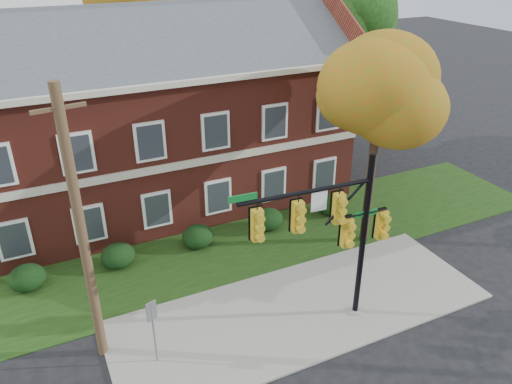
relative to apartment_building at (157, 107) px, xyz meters
name	(u,v)px	position (x,y,z in m)	size (l,w,h in m)	color
ground	(316,327)	(2.00, -11.95, -4.99)	(120.00, 120.00, 0.00)	black
sidewalk	(301,309)	(2.00, -10.95, -4.95)	(14.00, 5.00, 0.08)	gray
grass_strip	(246,243)	(2.00, -5.95, -4.97)	(30.00, 6.00, 0.04)	#193811
apartment_building	(157,107)	(0.00, 0.00, 0.00)	(18.80, 8.80, 9.74)	maroon
hedge_far_left	(27,278)	(-7.00, -5.25, -4.46)	(1.40, 1.26, 1.05)	black
hedge_left	(118,256)	(-3.50, -5.25, -4.46)	(1.40, 1.26, 1.05)	black
hedge_center	(198,237)	(0.00, -5.25, -4.46)	(1.40, 1.26, 1.05)	black
hedge_right	(268,219)	(3.50, -5.25, -4.46)	(1.40, 1.26, 1.05)	black
hedge_far_right	(331,204)	(7.00, -5.25, -4.46)	(1.40, 1.26, 1.05)	black
tree_near_right	(386,97)	(7.22, -8.09, 1.68)	(4.50, 4.25, 8.58)	black
tree_right_rear	(346,22)	(11.31, 0.86, 3.13)	(6.30, 5.95, 10.62)	black
tree_far_rear	(137,4)	(1.34, 7.84, 3.86)	(6.84, 6.46, 11.52)	black
traffic_signal	(335,227)	(2.57, -11.84, -1.07)	(5.65, 0.65, 6.31)	gray
utility_pole	(82,234)	(-5.00, -9.95, -0.37)	(1.41, 0.35, 9.10)	brown
sign_post	(153,322)	(-3.50, -11.15, -3.32)	(0.35, 0.16, 2.46)	slate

